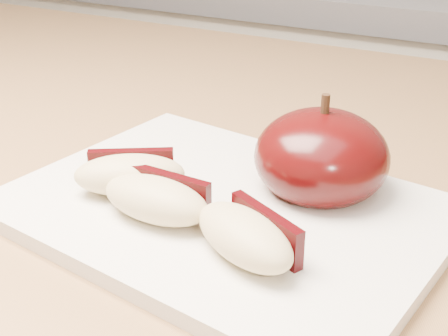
% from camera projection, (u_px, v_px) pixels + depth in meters
% --- Properties ---
extents(back_cabinet, '(2.40, 0.62, 0.94)m').
position_uv_depth(back_cabinet, '(384.00, 210.00, 1.27)').
color(back_cabinet, silver).
rests_on(back_cabinet, ground).
extents(cutting_board, '(0.30, 0.24, 0.01)m').
position_uv_depth(cutting_board, '(224.00, 210.00, 0.40)').
color(cutting_board, silver).
rests_on(cutting_board, island_counter).
extents(apple_half, '(0.10, 0.10, 0.07)m').
position_uv_depth(apple_half, '(321.00, 157.00, 0.41)').
color(apple_half, black).
rests_on(apple_half, cutting_board).
extents(apple_wedge_a, '(0.08, 0.07, 0.03)m').
position_uv_depth(apple_wedge_a, '(130.00, 174.00, 0.41)').
color(apple_wedge_a, tan).
rests_on(apple_wedge_a, cutting_board).
extents(apple_wedge_b, '(0.07, 0.04, 0.03)m').
position_uv_depth(apple_wedge_b, '(157.00, 199.00, 0.38)').
color(apple_wedge_b, tan).
rests_on(apple_wedge_b, cutting_board).
extents(apple_wedge_c, '(0.08, 0.06, 0.03)m').
position_uv_depth(apple_wedge_c, '(247.00, 235.00, 0.34)').
color(apple_wedge_c, tan).
rests_on(apple_wedge_c, cutting_board).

